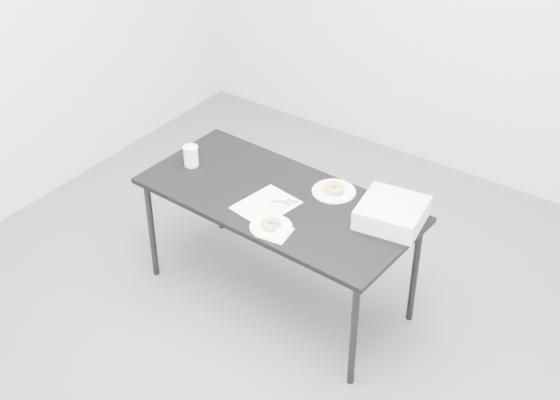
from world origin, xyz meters
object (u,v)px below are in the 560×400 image
Objects in this scene: table at (278,205)px; donut_near at (271,224)px; coffee_cup at (191,156)px; bakery_box at (392,213)px; plate_near at (271,227)px; donut_far at (334,188)px; scorecard at (266,205)px; pen at (285,201)px; plate_far at (334,191)px.

donut_near is at bearing -59.59° from table.
coffee_cup reaches higher than bakery_box.
donut_far is (0.09, 0.45, 0.02)m from plate_near.
donut_far is 0.82m from coffee_cup.
bakery_box reaches higher than donut_near.
scorecard is 2.59× the size of coffee_cup.
pen reaches higher than table.
table is 0.31m from donut_far.
donut_far is at bearing 79.22° from plate_near.
scorecard is at bearing 133.43° from donut_near.
table is 7.15× the size of plate_near.
plate_near is 0.74m from coffee_cup.
bakery_box reaches higher than pen.
plate_far is 0.74× the size of bakery_box.
coffee_cup is 1.18m from bakery_box.
donut_far is 0.35× the size of bakery_box.
donut_near is at bearing -100.78° from plate_far.
donut_far is at bearing 162.29° from bakery_box.
pen is at bearing 107.97° from plate_near.
bakery_box is at bearing -8.75° from plate_far.
pen is 0.56m from bakery_box.
pen is 0.64m from coffee_cup.
donut_near reaches higher than scorecard.
plate_near is at bearing -17.32° from coffee_cup.
coffee_cup is at bearing -175.58° from table.
table is at bearing 93.61° from scorecard.
donut_far is (0.16, 0.23, 0.02)m from pen.
pen is 0.23m from plate_near.
scorecard is at bearing -163.09° from pen.
plate_near is at bearing -37.14° from scorecard.
table is 10.70× the size of pen.
table is 6.52× the size of plate_far.
pen is (0.06, 0.08, 0.01)m from scorecard.
table is at bearing 1.78° from coffee_cup.
scorecard is 0.98× the size of bakery_box.
donut_near and donut_far have the same top height.
bakery_box is at bearing 32.27° from scorecard.
plate_far is (0.09, 0.45, -0.02)m from donut_near.
table is 0.08m from pen.
table is 0.59m from coffee_cup.
coffee_cup reaches higher than pen.
table is 0.30m from plate_far.
plate_far is (0.22, 0.31, 0.00)m from scorecard.
donut_near is at bearing -148.44° from bakery_box.
pen is at bearing -170.88° from bakery_box.
pen is at bearing -124.22° from donut_far.
table is 0.11m from scorecard.
pen is 0.28m from plate_far.
donut_near is at bearing 180.00° from plate_near.
plate_far is at bearing 22.20° from pen.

